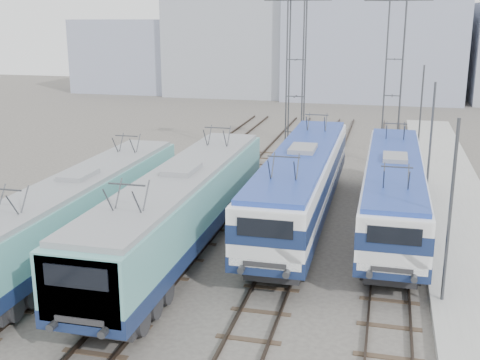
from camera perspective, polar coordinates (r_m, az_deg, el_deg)
name	(u,v)px	position (r m, az deg, el deg)	size (l,w,h in m)	color
ground	(201,305)	(22.70, -3.71, -11.77)	(160.00, 160.00, 0.00)	#514C47
platform	(468,248)	(29.35, 20.83, -6.05)	(4.00, 70.00, 0.30)	#9E9E99
locomotive_far_left	(78,208)	(27.48, -15.07, -2.57)	(2.72, 17.15, 3.23)	#15234A
locomotive_center_left	(181,206)	(26.32, -5.62, -2.47)	(2.97, 18.75, 3.53)	#15234A
locomotive_center_right	(301,179)	(30.40, 5.85, 0.06)	(2.97, 18.82, 3.54)	#15234A
locomotive_far_right	(393,187)	(30.41, 14.33, -0.62)	(2.78, 17.54, 3.30)	#15234A
catenary_tower_west	(296,72)	(41.89, 5.32, 10.13)	(4.50, 1.20, 12.00)	#3F4247
catenary_tower_east	(394,72)	(43.42, 14.37, 9.90)	(4.50, 1.20, 12.00)	#3F4247
mast_front	(450,216)	(22.44, 19.27, -3.28)	(0.12, 0.12, 7.00)	#3F4247
mast_mid	(430,147)	(34.03, 17.58, 2.97)	(0.12, 0.12, 7.00)	#3F4247
mast_rear	(421,114)	(45.83, 16.74, 6.03)	(0.12, 0.12, 7.00)	#3F4247
building_west	(238,42)	(83.80, -0.15, 12.92)	(18.00, 12.00, 14.00)	#999FAC
building_center	(375,28)	(81.30, 12.64, 13.91)	(22.00, 14.00, 18.00)	#9199B3
building_far_west	(130,56)	(89.13, -10.39, 11.53)	(14.00, 10.00, 10.00)	#9199B3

